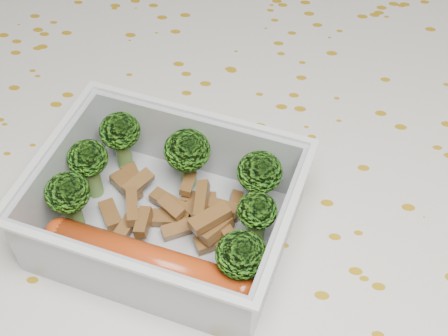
# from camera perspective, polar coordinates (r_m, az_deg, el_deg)

# --- Properties ---
(dining_table) EXTENTS (1.40, 0.90, 0.75)m
(dining_table) POSITION_cam_1_polar(r_m,az_deg,el_deg) (0.53, -0.53, -7.55)
(dining_table) COLOR brown
(dining_table) RESTS_ON ground
(tablecloth) EXTENTS (1.46, 0.96, 0.19)m
(tablecloth) POSITION_cam_1_polar(r_m,az_deg,el_deg) (0.49, -0.57, -4.37)
(tablecloth) COLOR silver
(tablecloth) RESTS_ON dining_table
(lunch_container) EXTENTS (0.19, 0.17, 0.06)m
(lunch_container) POSITION_cam_1_polar(r_m,az_deg,el_deg) (0.42, -5.30, -4.32)
(lunch_container) COLOR #B5BCC3
(lunch_container) RESTS_ON tablecloth
(broccoli_florets) EXTENTS (0.15, 0.12, 0.05)m
(broccoli_florets) POSITION_cam_1_polar(r_m,az_deg,el_deg) (0.41, -4.46, -1.35)
(broccoli_florets) COLOR #608C3F
(broccoli_florets) RESTS_ON lunch_container
(meat_pile) EXTENTS (0.10, 0.07, 0.03)m
(meat_pile) POSITION_cam_1_polar(r_m,az_deg,el_deg) (0.43, -4.28, -3.80)
(meat_pile) COLOR brown
(meat_pile) RESTS_ON lunch_container
(sausage) EXTENTS (0.15, 0.05, 0.02)m
(sausage) POSITION_cam_1_polar(r_m,az_deg,el_deg) (0.40, -6.88, -8.50)
(sausage) COLOR #AB3810
(sausage) RESTS_ON lunch_container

